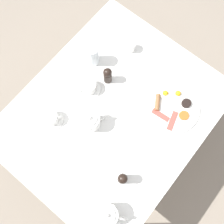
# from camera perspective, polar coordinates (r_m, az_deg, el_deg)

# --- Properties ---
(ground_plane) EXTENTS (8.00, 8.00, 0.00)m
(ground_plane) POSITION_cam_1_polar(r_m,az_deg,el_deg) (2.13, -0.00, -5.61)
(ground_plane) COLOR gray
(table) EXTENTS (0.94, 1.14, 0.73)m
(table) POSITION_cam_1_polar(r_m,az_deg,el_deg) (1.48, -0.00, -0.94)
(table) COLOR white
(table) RESTS_ON ground_plane
(breakfast_plate) EXTENTS (0.31, 0.31, 0.04)m
(breakfast_plate) POSITION_cam_1_polar(r_m,az_deg,el_deg) (1.46, 12.81, 1.26)
(breakfast_plate) COLOR white
(breakfast_plate) RESTS_ON table
(teapot_near) EXTENTS (0.18, 0.10, 0.13)m
(teapot_near) POSITION_cam_1_polar(r_m,az_deg,el_deg) (1.32, -0.90, -21.41)
(teapot_near) COLOR white
(teapot_near) RESTS_ON table
(teapot_far) EXTENTS (0.11, 0.17, 0.13)m
(teapot_far) POSITION_cam_1_polar(r_m,az_deg,el_deg) (1.36, -4.60, -1.96)
(teapot_far) COLOR white
(teapot_far) RESTS_ON table
(teacup_with_saucer_left) EXTENTS (0.13, 0.13, 0.07)m
(teacup_with_saucer_left) POSITION_cam_1_polar(r_m,az_deg,el_deg) (1.42, -13.24, -1.28)
(teacup_with_saucer_left) COLOR white
(teacup_with_saucer_left) RESTS_ON table
(teacup_with_saucer_right) EXTENTS (0.13, 0.13, 0.07)m
(teacup_with_saucer_right) POSITION_cam_1_polar(r_m,az_deg,el_deg) (1.44, -5.15, 5.45)
(teacup_with_saucer_right) COLOR white
(teacup_with_saucer_right) RESTS_ON table
(water_glass_tall) EXTENTS (0.07, 0.07, 0.14)m
(water_glass_tall) POSITION_cam_1_polar(r_m,az_deg,el_deg) (1.47, -4.20, 12.20)
(water_glass_tall) COLOR white
(water_glass_tall) RESTS_ON table
(creamer_jug) EXTENTS (0.08, 0.06, 0.06)m
(creamer_jug) POSITION_cam_1_polar(r_m,az_deg,el_deg) (1.55, 4.03, 14.10)
(creamer_jug) COLOR white
(creamer_jug) RESTS_ON table
(pepper_grinder) EXTENTS (0.05, 0.05, 0.12)m
(pepper_grinder) POSITION_cam_1_polar(r_m,az_deg,el_deg) (1.42, -0.97, 7.99)
(pepper_grinder) COLOR black
(pepper_grinder) RESTS_ON table
(salt_grinder) EXTENTS (0.05, 0.05, 0.12)m
(salt_grinder) POSITION_cam_1_polar(r_m,az_deg,el_deg) (1.30, 2.28, -14.35)
(salt_grinder) COLOR black
(salt_grinder) RESTS_ON table
(fork_by_plate) EXTENTS (0.14, 0.13, 0.00)m
(fork_by_plate) POSITION_cam_1_polar(r_m,az_deg,el_deg) (1.64, 1.07, 17.85)
(fork_by_plate) COLOR silver
(fork_by_plate) RESTS_ON table
(knife_by_plate) EXTENTS (0.06, 0.22, 0.00)m
(knife_by_plate) POSITION_cam_1_polar(r_m,az_deg,el_deg) (1.40, -11.85, -11.01)
(knife_by_plate) COLOR silver
(knife_by_plate) RESTS_ON table
(spoon_for_tea) EXTENTS (0.07, 0.15, 0.00)m
(spoon_for_tea) POSITION_cam_1_polar(r_m,az_deg,el_deg) (1.57, 14.31, 9.85)
(spoon_for_tea) COLOR silver
(spoon_for_tea) RESTS_ON table
(fork_spare) EXTENTS (0.18, 0.02, 0.00)m
(fork_spare) POSITION_cam_1_polar(r_m,az_deg,el_deg) (1.38, 8.43, -11.69)
(fork_spare) COLOR silver
(fork_spare) RESTS_ON table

